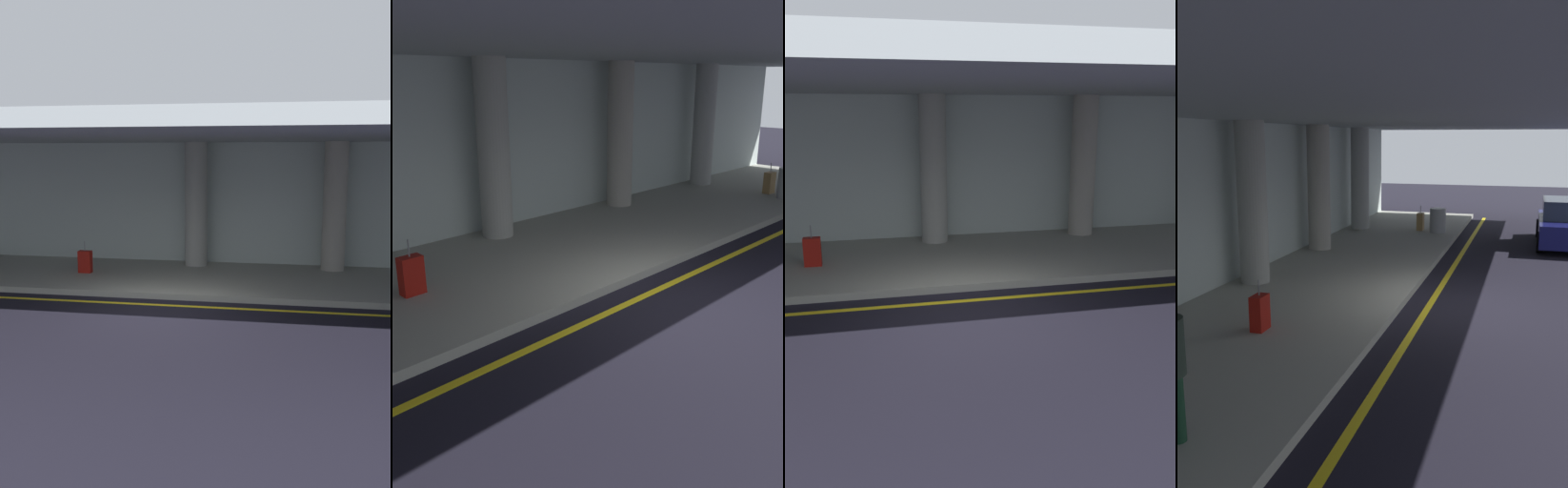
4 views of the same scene
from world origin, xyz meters
The scene contains 10 objects.
ground_plane centered at (0.00, 0.00, 0.00)m, with size 60.00×60.00×0.00m, color black.
sidewalk centered at (0.00, 3.10, 0.07)m, with size 26.00×4.20×0.15m, color gray.
lane_stripe_yellow centered at (0.00, 0.51, 0.00)m, with size 26.00×0.14×0.01m, color yellow.
support_column_left_mid centered at (0.00, 4.63, 1.97)m, with size 0.66×0.66×3.65m, color gray.
support_column_center centered at (4.00, 4.63, 1.97)m, with size 0.66×0.66×3.65m, color gray.
support_column_right_mid centered at (8.00, 4.63, 1.97)m, with size 0.66×0.66×3.65m, color gray.
ceiling_overhang centered at (0.00, 2.60, 3.95)m, with size 28.00×13.20×0.30m, color #8F979B.
terminal_back_wall centered at (0.00, 5.35, 1.90)m, with size 26.00×0.30×3.80m, color #AAB7B1.
suitcase_upright_primary centered at (-2.88, 2.98, 0.46)m, with size 0.36×0.22×0.90m.
suitcase_upright_secondary centered at (8.17, 2.39, 0.46)m, with size 0.36×0.22×0.90m.
Camera 2 is at (-6.44, -4.28, 3.40)m, focal length 38.48 mm.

